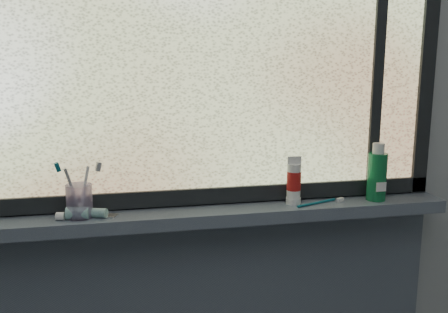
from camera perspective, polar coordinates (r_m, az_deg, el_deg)
name	(u,v)px	position (r m, az deg, el deg)	size (l,w,h in m)	color
wall_back	(192,132)	(1.56, -3.65, 2.83)	(3.00, 0.01, 2.50)	#9EA3A8
windowsill	(197,216)	(1.54, -3.15, -6.79)	(1.62, 0.14, 0.04)	#4C5666
window_pane	(192,39)	(1.52, -3.67, 13.20)	(1.50, 0.01, 1.00)	silver
frame_bottom	(194,196)	(1.58, -3.42, -4.52)	(1.60, 0.03, 0.05)	black
frame_right	(428,41)	(1.79, 22.29, 12.12)	(0.05, 0.03, 1.10)	black
frame_mullion	(379,41)	(1.71, 17.27, 12.53)	(0.04, 0.03, 1.00)	black
toothpaste_tube	(85,213)	(1.50, -15.56, -6.20)	(0.20, 0.04, 0.04)	silver
toothbrush_cup	(79,201)	(1.51, -16.21, -4.91)	(0.07, 0.07, 0.10)	#AA97C7
toothbrush_lying	(316,202)	(1.62, 10.52, -5.15)	(0.19, 0.02, 0.01)	#0B5465
mouthwash_bottle	(377,172)	(1.69, 17.10, -1.68)	(0.06, 0.06, 0.16)	#1E9D58
cream_tube	(294,179)	(1.59, 7.99, -2.52)	(0.04, 0.04, 0.11)	silver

